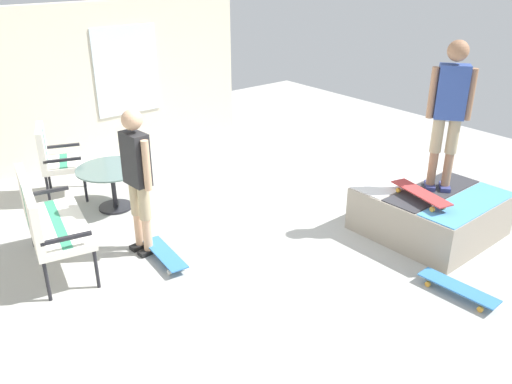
# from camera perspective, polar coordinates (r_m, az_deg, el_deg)

# --- Properties ---
(ground_plane) EXTENTS (12.00, 12.00, 0.10)m
(ground_plane) POSITION_cam_1_polar(r_m,az_deg,el_deg) (6.33, -0.76, -5.52)
(ground_plane) COLOR #A8A8A3
(house_facade) EXTENTS (0.23, 6.00, 2.43)m
(house_facade) POSITION_cam_1_polar(r_m,az_deg,el_deg) (8.82, -19.18, 10.74)
(house_facade) COLOR beige
(house_facade) RESTS_ON ground_plane
(skate_ramp) EXTENTS (1.44, 2.13, 0.54)m
(skate_ramp) POSITION_cam_1_polar(r_m,az_deg,el_deg) (6.72, 18.24, -1.87)
(skate_ramp) COLOR gray
(skate_ramp) RESTS_ON ground_plane
(patio_bench) EXTENTS (1.33, 0.78, 1.02)m
(patio_bench) POSITION_cam_1_polar(r_m,az_deg,el_deg) (5.89, -21.75, -2.55)
(patio_bench) COLOR black
(patio_bench) RESTS_ON ground_plane
(patio_chair_near_house) EXTENTS (0.77, 0.73, 1.02)m
(patio_chair_near_house) POSITION_cam_1_polar(r_m,az_deg,el_deg) (7.63, -20.93, 3.67)
(patio_chair_near_house) COLOR black
(patio_chair_near_house) RESTS_ON ground_plane
(patio_table) EXTENTS (0.90, 0.90, 0.57)m
(patio_table) POSITION_cam_1_polar(r_m,az_deg,el_deg) (7.14, -15.15, 1.27)
(patio_table) COLOR black
(patio_table) RESTS_ON ground_plane
(person_watching) EXTENTS (0.48, 0.26, 1.65)m
(person_watching) POSITION_cam_1_polar(r_m,az_deg,el_deg) (5.80, -12.65, 2.05)
(person_watching) COLOR black
(person_watching) RESTS_ON ground_plane
(person_skater) EXTENTS (0.39, 0.36, 1.72)m
(person_skater) POSITION_cam_1_polar(r_m,az_deg,el_deg) (6.34, 20.09, 8.71)
(person_skater) COLOR navy
(person_skater) RESTS_ON skate_ramp
(skateboard_by_bench) EXTENTS (0.82, 0.28, 0.10)m
(skateboard_by_bench) POSITION_cam_1_polar(r_m,az_deg,el_deg) (5.95, -9.78, -6.58)
(skateboard_by_bench) COLOR #3372B2
(skateboard_by_bench) RESTS_ON ground_plane
(skateboard_spare) EXTENTS (0.81, 0.24, 0.10)m
(skateboard_spare) POSITION_cam_1_polar(r_m,az_deg,el_deg) (5.68, 20.90, -9.63)
(skateboard_spare) COLOR #3372B2
(skateboard_spare) RESTS_ON ground_plane
(skateboard_on_ramp) EXTENTS (0.82, 0.37, 0.10)m
(skateboard_on_ramp) POSITION_cam_1_polar(r_m,az_deg,el_deg) (6.25, 17.29, -0.15)
(skateboard_on_ramp) COLOR #B23838
(skateboard_on_ramp) RESTS_ON skate_ramp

